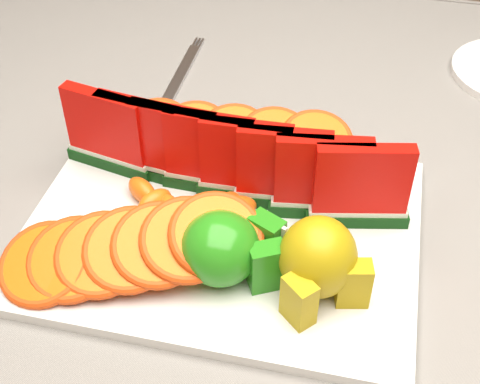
{
  "coord_description": "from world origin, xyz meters",
  "views": [
    {
      "loc": [
        0.05,
        -0.56,
        1.26
      ],
      "look_at": [
        -0.06,
        -0.08,
        0.81
      ],
      "focal_mm": 50.0,
      "sensor_mm": 36.0,
      "label": 1
    }
  ],
  "objects_px": {
    "platter": "(222,230)",
    "apple_cluster": "(228,249)",
    "pear_cluster": "(319,261)",
    "fork": "(181,74)"
  },
  "relations": [
    {
      "from": "apple_cluster",
      "to": "fork",
      "type": "xyz_separation_m",
      "value": [
        -0.15,
        0.35,
        -0.04
      ]
    },
    {
      "from": "platter",
      "to": "fork",
      "type": "distance_m",
      "value": 0.31
    },
    {
      "from": "platter",
      "to": "apple_cluster",
      "type": "distance_m",
      "value": 0.07
    },
    {
      "from": "pear_cluster",
      "to": "apple_cluster",
      "type": "bearing_deg",
      "value": 178.79
    },
    {
      "from": "apple_cluster",
      "to": "pear_cluster",
      "type": "relative_size",
      "value": 1.01
    },
    {
      "from": "apple_cluster",
      "to": "fork",
      "type": "bearing_deg",
      "value": 113.53
    },
    {
      "from": "apple_cluster",
      "to": "pear_cluster",
      "type": "height_order",
      "value": "pear_cluster"
    },
    {
      "from": "apple_cluster",
      "to": "pear_cluster",
      "type": "bearing_deg",
      "value": -1.21
    },
    {
      "from": "platter",
      "to": "pear_cluster",
      "type": "bearing_deg",
      "value": -29.96
    },
    {
      "from": "apple_cluster",
      "to": "fork",
      "type": "relative_size",
      "value": 0.54
    }
  ]
}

